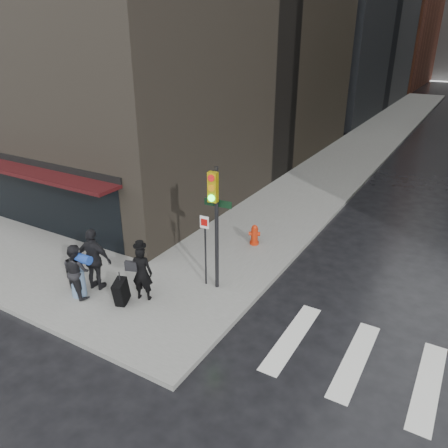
{
  "coord_description": "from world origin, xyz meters",
  "views": [
    {
      "loc": [
        6.56,
        -7.59,
        7.1
      ],
      "look_at": [
        -0.11,
        3.73,
        1.3
      ],
      "focal_mm": 35.0,
      "sensor_mm": 36.0,
      "label": 1
    }
  ],
  "objects": [
    {
      "name": "sidewalk_left",
      "position": [
        0.0,
        27.0,
        0.07
      ],
      "size": [
        4.0,
        50.0,
        0.15
      ],
      "primitive_type": "cube",
      "color": "slate",
      "rests_on": "ground"
    },
    {
      "name": "storefront",
      "position": [
        -7.0,
        1.9,
        1.83
      ],
      "size": [
        8.4,
        1.11,
        2.83
      ],
      "color": "black",
      "rests_on": "ground"
    },
    {
      "name": "man_overcoat",
      "position": [
        -0.81,
        0.21,
        0.91
      ],
      "size": [
        0.92,
        1.15,
        1.83
      ],
      "rotation": [
        0.0,
        0.0,
        3.47
      ],
      "color": "black",
      "rests_on": "ground"
    },
    {
      "name": "man_jeans",
      "position": [
        -2.43,
        -0.5,
        0.96
      ],
      "size": [
        1.13,
        0.74,
        1.61
      ],
      "rotation": [
        0.0,
        0.0,
        2.99
      ],
      "color": "black",
      "rests_on": "ground"
    },
    {
      "name": "traffic_light",
      "position": [
        0.7,
        1.81,
        2.53
      ],
      "size": [
        0.92,
        0.45,
        3.69
      ],
      "rotation": [
        0.0,
        0.0,
        0.08
      ],
      "color": "black",
      "rests_on": "ground"
    },
    {
      "name": "man_greycoat",
      "position": [
        -2.28,
        0.05,
        1.09
      ],
      "size": [
        1.17,
        0.66,
        1.89
      ],
      "rotation": [
        0.0,
        0.0,
        3.33
      ],
      "color": "black",
      "rests_on": "ground"
    },
    {
      "name": "ground",
      "position": [
        0.0,
        0.0,
        0.0
      ],
      "size": [
        140.0,
        140.0,
        0.0
      ],
      "primitive_type": "plane",
      "color": "black",
      "rests_on": "ground"
    },
    {
      "name": "fire_hydrant",
      "position": [
        0.39,
        5.0,
        0.48
      ],
      "size": [
        0.43,
        0.32,
        0.74
      ],
      "rotation": [
        0.0,
        0.0,
        0.4
      ],
      "color": "#B2260A",
      "rests_on": "ground"
    }
  ]
}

